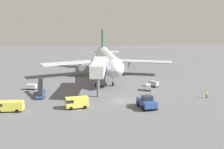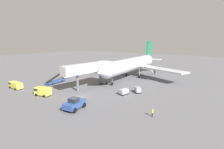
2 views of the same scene
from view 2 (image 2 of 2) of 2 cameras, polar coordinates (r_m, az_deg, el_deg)
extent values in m
plane|color=slate|center=(45.22, -11.19, -7.76)|extent=(300.00, 300.00, 0.00)
cylinder|color=silver|center=(66.34, 6.34, 3.35)|extent=(5.65, 33.83, 5.03)
cone|color=silver|center=(50.55, -3.60, 0.83)|extent=(5.00, 4.09, 4.93)
cone|color=silver|center=(84.40, 12.65, 5.14)|extent=(4.89, 6.30, 4.78)
cube|color=#147A47|center=(82.58, 12.39, 8.26)|extent=(0.45, 4.89, 8.05)
cube|color=silver|center=(81.47, 14.12, 5.03)|extent=(6.10, 3.66, 0.24)
cube|color=silver|center=(83.67, 10.22, 5.36)|extent=(6.10, 3.66, 0.24)
cube|color=silver|center=(64.82, 16.40, 1.74)|extent=(20.11, 11.59, 0.44)
cube|color=silver|center=(74.63, -0.44, 3.45)|extent=(20.01, 12.20, 0.44)
cylinder|color=gray|center=(65.01, 13.21, 0.71)|extent=(2.25, 2.89, 2.19)
cylinder|color=gray|center=(72.05, 1.24, 2.05)|extent=(2.25, 2.89, 2.19)
cylinder|color=gray|center=(55.75, 0.00, -1.47)|extent=(0.28, 0.28, 3.35)
cylinder|color=black|center=(56.15, 0.00, -3.14)|extent=(0.37, 1.11, 1.10)
cylinder|color=gray|center=(67.41, 9.25, 0.66)|extent=(0.28, 0.28, 3.35)
cylinder|color=black|center=(67.74, 9.21, -0.73)|extent=(0.37, 1.11, 1.10)
cylinder|color=gray|center=(69.95, 4.94, 1.16)|extent=(0.28, 0.28, 3.35)
cylinder|color=black|center=(70.27, 4.92, -0.18)|extent=(0.37, 1.11, 1.10)
cube|color=silver|center=(51.52, -9.00, 2.10)|extent=(4.89, 15.88, 2.70)
cube|color=red|center=(52.70, -10.05, 2.28)|extent=(1.65, 13.03, 0.44)
cube|color=silver|center=(57.14, -2.46, 3.15)|extent=(3.77, 3.20, 2.84)
cube|color=#232833|center=(58.03, -1.56, 3.54)|extent=(3.30, 0.64, 0.90)
cube|color=slate|center=(57.37, -2.84, -0.57)|extent=(2.75, 2.10, 4.71)
cylinder|color=black|center=(58.89, -3.81, -2.62)|extent=(0.40, 0.83, 0.80)
cylinder|color=black|center=(56.95, -1.80, -3.09)|extent=(0.40, 0.83, 0.80)
cylinder|color=slate|center=(50.44, -11.61, -2.73)|extent=(0.70, 0.70, 5.11)
cube|color=#2D4C8E|center=(38.04, -12.54, -9.74)|extent=(3.38, 5.42, 1.20)
cube|color=#232833|center=(37.50, -12.85, -8.37)|extent=(2.11, 2.05, 0.90)
cylinder|color=black|center=(36.34, -12.57, -11.80)|extent=(0.56, 1.15, 1.10)
cylinder|color=black|center=(37.88, -15.61, -10.97)|extent=(0.56, 1.15, 1.10)
cylinder|color=black|center=(38.75, -9.47, -10.17)|extent=(0.56, 1.15, 1.10)
cylinder|color=black|center=(40.20, -12.43, -9.47)|extent=(0.56, 1.15, 1.10)
cube|color=#2D4C8E|center=(62.39, -18.54, -2.23)|extent=(2.65, 7.60, 0.55)
cube|color=black|center=(62.05, -18.63, -0.81)|extent=(1.79, 7.56, 2.57)
cylinder|color=black|center=(64.57, -17.62, -1.97)|extent=(0.28, 0.62, 0.60)
cylinder|color=black|center=(63.28, -16.48, -2.17)|extent=(0.28, 0.62, 0.60)
cylinder|color=black|center=(61.71, -20.63, -2.79)|extent=(0.28, 0.62, 0.60)
cylinder|color=black|center=(60.35, -19.50, -3.02)|extent=(0.28, 0.62, 0.60)
cube|color=#E5DB4C|center=(60.24, -29.84, -3.09)|extent=(5.45, 2.02, 1.75)
cube|color=#1E232D|center=(61.81, -30.60, -2.46)|extent=(1.76, 1.99, 0.56)
cylinder|color=black|center=(61.58, -31.21, -3.73)|extent=(0.69, 0.36, 0.68)
cylinder|color=black|center=(62.29, -29.65, -3.41)|extent=(0.69, 0.36, 0.68)
cylinder|color=black|center=(58.58, -29.89, -4.30)|extent=(0.69, 0.36, 0.68)
cylinder|color=black|center=(59.32, -28.27, -3.96)|extent=(0.69, 0.36, 0.68)
cube|color=#E5DB4C|center=(49.47, -22.39, -5.21)|extent=(4.83, 2.90, 1.95)
cube|color=#1E232D|center=(50.44, -23.66, -4.50)|extent=(1.83, 2.31, 0.62)
cylinder|color=black|center=(50.08, -24.24, -6.27)|extent=(0.74, 0.50, 0.68)
cylinder|color=black|center=(51.35, -22.64, -5.71)|extent=(0.74, 0.50, 0.68)
cylinder|color=black|center=(48.12, -21.96, -6.79)|extent=(0.74, 0.50, 0.68)
cylinder|color=black|center=(49.44, -20.36, -6.19)|extent=(0.74, 0.50, 0.68)
cube|color=#38383D|center=(68.82, -15.77, -1.05)|extent=(2.68, 1.85, 0.22)
cube|color=silver|center=(68.69, -15.80, -0.55)|extent=(2.68, 1.85, 1.03)
cylinder|color=black|center=(68.36, -14.98, -1.19)|extent=(0.38, 0.20, 0.36)
cylinder|color=black|center=(67.83, -15.90, -1.34)|extent=(0.38, 0.20, 0.36)
cylinder|color=black|center=(69.86, -15.63, -0.96)|extent=(0.38, 0.20, 0.36)
cylinder|color=black|center=(69.33, -16.54, -1.10)|extent=(0.38, 0.20, 0.36)
cube|color=#38383D|center=(48.99, 8.75, -5.80)|extent=(2.61, 2.70, 0.22)
cube|color=#999EA5|center=(48.79, 8.78, -5.02)|extent=(2.61, 2.70, 1.18)
cylinder|color=black|center=(48.42, 9.73, -6.18)|extent=(0.33, 0.35, 0.36)
cylinder|color=black|center=(48.10, 8.26, -6.25)|extent=(0.33, 0.35, 0.36)
cylinder|color=black|center=(49.95, 9.21, -5.61)|extent=(0.33, 0.35, 0.36)
cylinder|color=black|center=(49.63, 7.79, -5.67)|extent=(0.33, 0.35, 0.36)
cube|color=#38383D|center=(46.88, 4.05, -6.49)|extent=(1.84, 2.66, 0.22)
cube|color=silver|center=(46.67, 4.06, -5.68)|extent=(1.84, 2.66, 1.18)
cylinder|color=black|center=(47.90, 4.23, -6.24)|extent=(0.20, 0.38, 0.36)
cylinder|color=black|center=(47.11, 5.30, -6.56)|extent=(0.20, 0.38, 0.36)
cylinder|color=black|center=(46.74, 2.78, -6.67)|extent=(0.20, 0.38, 0.36)
cylinder|color=black|center=(45.94, 3.86, -7.02)|extent=(0.20, 0.38, 0.36)
cylinder|color=#1E2333|center=(34.93, 13.50, -13.10)|extent=(0.31, 0.31, 0.80)
cylinder|color=#D8EA19|center=(34.64, 13.56, -12.02)|extent=(0.41, 0.41, 0.63)
sphere|color=tan|center=(34.47, 13.59, -11.35)|extent=(0.22, 0.22, 0.22)
cube|color=black|center=(53.69, -19.99, -5.14)|extent=(0.46, 0.46, 0.03)
cone|color=orange|center=(53.59, -20.01, -4.78)|extent=(0.39, 0.39, 0.67)
camera|label=1|loc=(49.49, -93.35, 2.05)|focal=45.53mm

